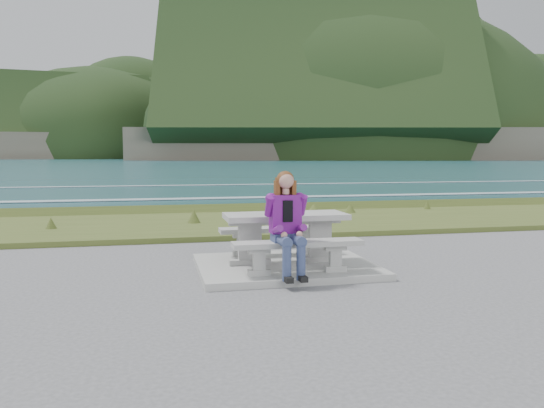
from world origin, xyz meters
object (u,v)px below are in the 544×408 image
Objects in this scene: picnic_table at (285,225)px; seated_woman at (288,238)px; bench_landward at (298,248)px; bench_seaward at (275,233)px.

seated_woman reaches higher than picnic_table.
bench_landward is 1.28× the size of seated_woman.
seated_woman is (-0.17, -1.53, 0.17)m from bench_seaward.
bench_landward is at bearing 36.35° from seated_woman.
picnic_table is 1.00× the size of bench_landward.
seated_woman is at bearing -101.31° from picnic_table.
bench_landward is 1.40m from bench_seaward.
bench_landward is 1.00× the size of bench_seaward.
picnic_table is 0.74m from bench_seaward.
bench_landward is (0.00, -0.70, -0.23)m from picnic_table.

